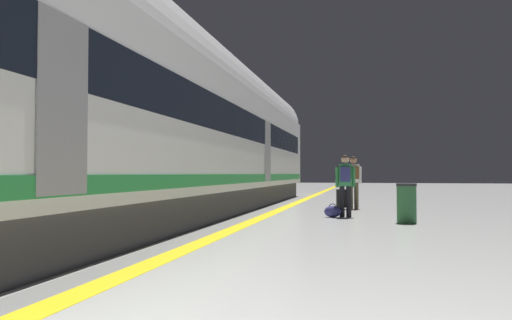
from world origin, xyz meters
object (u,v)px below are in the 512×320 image
object	(u,v)px
high_speed_train	(145,111)
suitcase_mid	(343,198)
passenger_mid	(354,178)
duffel_bag_near	(333,211)
waste_bin	(407,203)
passenger_near	(345,180)

from	to	relation	value
high_speed_train	suitcase_mid	bearing A→B (deg)	55.67
high_speed_train	passenger_mid	world-z (taller)	high_speed_train
high_speed_train	duffel_bag_near	xyz separation A→B (m)	(3.86, 2.95, -2.35)
suitcase_mid	waste_bin	bearing A→B (deg)	-67.48
passenger_near	waste_bin	size ratio (longest dim) A/B	1.79
suitcase_mid	passenger_near	bearing A→B (deg)	-86.07
high_speed_train	passenger_mid	size ratio (longest dim) A/B	19.07
high_speed_train	waste_bin	bearing A→B (deg)	18.84
suitcase_mid	passenger_mid	bearing A→B (deg)	36.55
duffel_bag_near	passenger_mid	xyz separation A→B (m)	(0.46, 3.14, 0.86)
high_speed_train	passenger_mid	bearing A→B (deg)	54.65
suitcase_mid	waste_bin	xyz separation A→B (m)	(1.63, -3.92, 0.11)
waste_bin	high_speed_train	bearing A→B (deg)	-161.16
passenger_near	high_speed_train	bearing A→B (deg)	-143.50
passenger_near	suitcase_mid	distance (m)	2.83
waste_bin	passenger_near	bearing A→B (deg)	140.75
passenger_near	duffel_bag_near	size ratio (longest dim) A/B	3.71
high_speed_train	passenger_mid	distance (m)	7.61
passenger_mid	waste_bin	xyz separation A→B (m)	(1.30, -4.17, -0.55)
duffel_bag_near	waste_bin	bearing A→B (deg)	-30.38
passenger_near	waste_bin	xyz separation A→B (m)	(1.44, -1.18, -0.51)
passenger_mid	suitcase_mid	bearing A→B (deg)	-143.45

